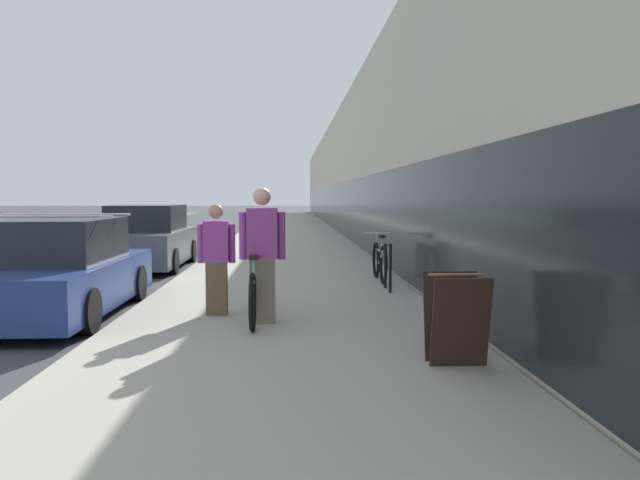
{
  "coord_description": "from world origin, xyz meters",
  "views": [
    {
      "loc": [
        5.83,
        -5.39,
        1.77
      ],
      "look_at": [
        6.69,
        12.58,
        0.5
      ],
      "focal_mm": 35.0,
      "sensor_mm": 36.0,
      "label": 1
    }
  ],
  "objects": [
    {
      "name": "sidewalk_slab",
      "position": [
        5.74,
        21.0,
        0.06
      ],
      "size": [
        4.5,
        70.0,
        0.12
      ],
      "color": "#A39E8E",
      "rests_on": "ground"
    },
    {
      "name": "storefront_facade",
      "position": [
        13.02,
        29.0,
        2.87
      ],
      "size": [
        10.01,
        70.0,
        5.76
      ],
      "color": "beige",
      "rests_on": "ground"
    },
    {
      "name": "lawn_strip",
      "position": [
        -6.4,
        25.0,
        0.01
      ],
      "size": [
        5.02,
        70.0,
        0.03
      ],
      "color": "#478438",
      "rests_on": "ground"
    },
    {
      "name": "tandem_bicycle",
      "position": [
        5.37,
        2.96,
        0.5
      ],
      "size": [
        0.52,
        2.36,
        0.91
      ],
      "color": "black",
      "rests_on": "sidewalk_slab"
    },
    {
      "name": "person_rider",
      "position": [
        5.47,
        2.68,
        1.0
      ],
      "size": [
        0.6,
        0.23,
        1.76
      ],
      "color": "#756B5B",
      "rests_on": "sidewalk_slab"
    },
    {
      "name": "person_bystander",
      "position": [
        4.81,
        3.25,
        0.89
      ],
      "size": [
        0.52,
        0.2,
        1.54
      ],
      "color": "brown",
      "rests_on": "sidewalk_slab"
    },
    {
      "name": "bike_rack_hoop",
      "position": [
        7.54,
        5.38,
        0.63
      ],
      "size": [
        0.05,
        0.6,
        0.84
      ],
      "color": "black",
      "rests_on": "sidewalk_slab"
    },
    {
      "name": "cruiser_bike_nearest",
      "position": [
        7.56,
        6.61,
        0.5
      ],
      "size": [
        0.52,
        1.72,
        0.92
      ],
      "color": "black",
      "rests_on": "sidewalk_slab"
    },
    {
      "name": "sandwich_board_sign",
      "position": [
        7.46,
        0.59,
        0.57
      ],
      "size": [
        0.56,
        0.56,
        0.9
      ],
      "color": "#331E19",
      "rests_on": "sidewalk_slab"
    },
    {
      "name": "parked_sedan_curbside",
      "position": [
        2.39,
        3.89,
        0.65
      ],
      "size": [
        1.93,
        4.31,
        1.5
      ],
      "color": "navy",
      "rests_on": "ground"
    },
    {
      "name": "vintage_roadster_curbside",
      "position": [
        2.32,
        10.08,
        0.7
      ],
      "size": [
        1.89,
        4.4,
        1.55
      ],
      "color": "#4C5156",
      "rests_on": "ground"
    }
  ]
}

